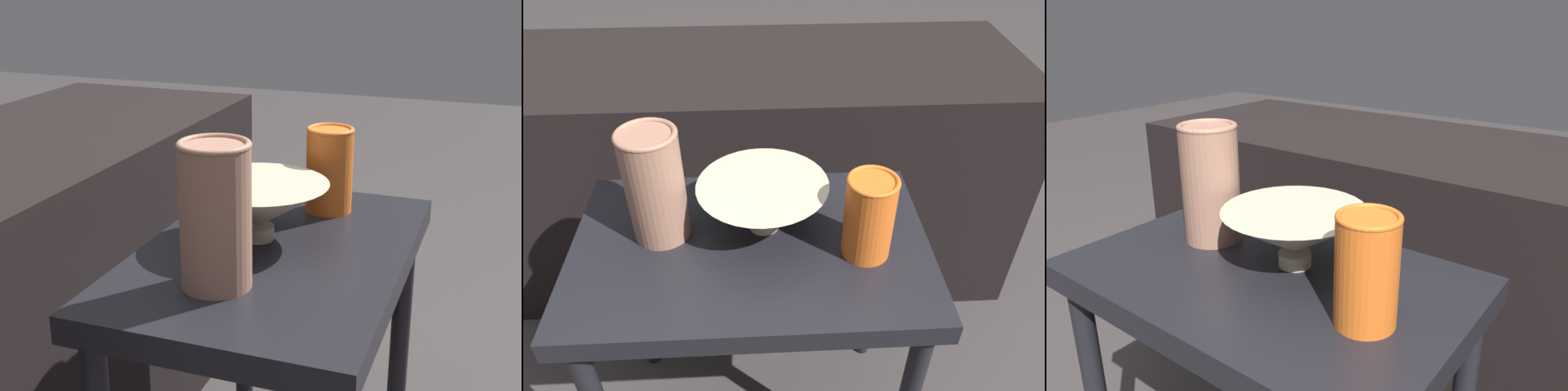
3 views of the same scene
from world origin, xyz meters
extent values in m
cube|color=black|center=(0.00, 0.00, 0.52)|extent=(0.61, 0.39, 0.04)
cylinder|color=black|center=(-0.27, 0.16, 0.25)|extent=(0.04, 0.04, 0.50)
cube|color=black|center=(0.00, 0.55, 0.32)|extent=(1.38, 0.50, 0.63)
cylinder|color=#B2A88E|center=(0.02, 0.04, 0.55)|extent=(0.05, 0.05, 0.02)
cone|color=#B2A88E|center=(0.02, 0.04, 0.60)|extent=(0.22, 0.22, 0.07)
cylinder|color=#996B56|center=(-0.15, 0.03, 0.64)|extent=(0.10, 0.10, 0.20)
torus|color=#996B56|center=(-0.15, 0.03, 0.74)|extent=(0.10, 0.10, 0.01)
cylinder|color=orange|center=(0.19, -0.03, 0.61)|extent=(0.08, 0.08, 0.14)
torus|color=orange|center=(0.19, -0.03, 0.69)|extent=(0.08, 0.08, 0.01)
camera|label=1|loc=(-0.97, -0.33, 0.98)|focal=50.00mm
camera|label=2|loc=(0.02, -0.64, 1.14)|focal=35.00mm
camera|label=3|loc=(0.46, -0.51, 0.91)|focal=35.00mm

